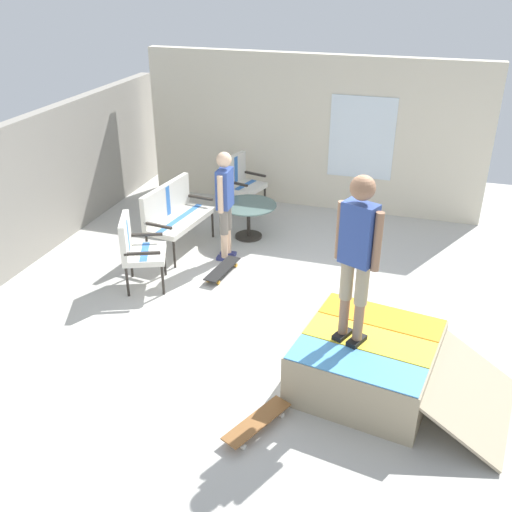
{
  "coord_description": "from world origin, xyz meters",
  "views": [
    {
      "loc": [
        -6.06,
        -1.57,
        4.04
      ],
      "look_at": [
        0.17,
        0.38,
        0.7
      ],
      "focal_mm": 40.62,
      "sensor_mm": 36.0,
      "label": 1
    }
  ],
  "objects_px": {
    "skate_ramp": "(370,362)",
    "patio_chair_near_house": "(240,179)",
    "patio_bench": "(174,211)",
    "skateboard_spare": "(257,422)",
    "skateboard_by_bench": "(222,269)",
    "person_watching": "(225,199)",
    "person_skater": "(357,249)",
    "patio_chair_by_wall": "(136,246)",
    "patio_table": "(248,214)"
  },
  "relations": [
    {
      "from": "skate_ramp",
      "to": "skateboard_spare",
      "type": "relative_size",
      "value": 2.85
    },
    {
      "from": "patio_chair_near_house",
      "to": "skateboard_by_bench",
      "type": "distance_m",
      "value": 2.43
    },
    {
      "from": "skate_ramp",
      "to": "skateboard_by_bench",
      "type": "xyz_separation_m",
      "value": [
        1.82,
        2.32,
        -0.21
      ]
    },
    {
      "from": "patio_chair_by_wall",
      "to": "person_skater",
      "type": "xyz_separation_m",
      "value": [
        -1.25,
        -3.09,
        1.01
      ]
    },
    {
      "from": "person_skater",
      "to": "skateboard_spare",
      "type": "xyz_separation_m",
      "value": [
        -0.9,
        0.71,
        -1.54
      ]
    },
    {
      "from": "patio_bench",
      "to": "patio_table",
      "type": "distance_m",
      "value": 1.22
    },
    {
      "from": "patio_chair_by_wall",
      "to": "patio_table",
      "type": "xyz_separation_m",
      "value": [
        1.96,
        -0.96,
        -0.21
      ]
    },
    {
      "from": "skate_ramp",
      "to": "skateboard_by_bench",
      "type": "relative_size",
      "value": 2.83
    },
    {
      "from": "patio_chair_by_wall",
      "to": "skateboard_by_bench",
      "type": "bearing_deg",
      "value": -56.92
    },
    {
      "from": "patio_chair_near_house",
      "to": "skateboard_by_bench",
      "type": "bearing_deg",
      "value": -167.51
    },
    {
      "from": "skateboard_spare",
      "to": "patio_chair_by_wall",
      "type": "bearing_deg",
      "value": 47.93
    },
    {
      "from": "person_watching",
      "to": "skateboard_spare",
      "type": "relative_size",
      "value": 2.04
    },
    {
      "from": "patio_chair_by_wall",
      "to": "skateboard_spare",
      "type": "height_order",
      "value": "patio_chair_by_wall"
    },
    {
      "from": "skate_ramp",
      "to": "person_watching",
      "type": "height_order",
      "value": "person_watching"
    },
    {
      "from": "patio_chair_near_house",
      "to": "person_skater",
      "type": "bearing_deg",
      "value": -148.21
    },
    {
      "from": "patio_bench",
      "to": "person_skater",
      "type": "bearing_deg",
      "value": -128.94
    },
    {
      "from": "skate_ramp",
      "to": "patio_chair_near_house",
      "type": "xyz_separation_m",
      "value": [
        4.13,
        2.84,
        0.32
      ]
    },
    {
      "from": "patio_table",
      "to": "person_skater",
      "type": "distance_m",
      "value": 4.05
    },
    {
      "from": "patio_chair_by_wall",
      "to": "person_watching",
      "type": "relative_size",
      "value": 0.62
    },
    {
      "from": "skate_ramp",
      "to": "patio_chair_near_house",
      "type": "relative_size",
      "value": 2.27
    },
    {
      "from": "skateboard_by_bench",
      "to": "patio_table",
      "type": "bearing_deg",
      "value": 1.42
    },
    {
      "from": "patio_chair_near_house",
      "to": "skateboard_by_bench",
      "type": "relative_size",
      "value": 1.25
    },
    {
      "from": "person_watching",
      "to": "skate_ramp",
      "type": "bearing_deg",
      "value": -133.62
    },
    {
      "from": "person_skater",
      "to": "skateboard_by_bench",
      "type": "distance_m",
      "value": 3.22
    },
    {
      "from": "skateboard_by_bench",
      "to": "person_skater",
      "type": "bearing_deg",
      "value": -132.14
    },
    {
      "from": "patio_chair_near_house",
      "to": "patio_chair_by_wall",
      "type": "xyz_separation_m",
      "value": [
        -2.96,
        0.48,
        0.0
      ]
    },
    {
      "from": "patio_bench",
      "to": "patio_table",
      "type": "bearing_deg",
      "value": -54.3
    },
    {
      "from": "skateboard_by_bench",
      "to": "skate_ramp",
      "type": "bearing_deg",
      "value": -128.05
    },
    {
      "from": "patio_bench",
      "to": "skateboard_spare",
      "type": "relative_size",
      "value": 1.61
    },
    {
      "from": "patio_chair_by_wall",
      "to": "skateboard_spare",
      "type": "distance_m",
      "value": 3.25
    },
    {
      "from": "skate_ramp",
      "to": "patio_chair_near_house",
      "type": "height_order",
      "value": "patio_chair_near_house"
    },
    {
      "from": "person_skater",
      "to": "skateboard_by_bench",
      "type": "bearing_deg",
      "value": 47.86
    },
    {
      "from": "person_skater",
      "to": "person_watching",
      "type": "bearing_deg",
      "value": 42.66
    },
    {
      "from": "skate_ramp",
      "to": "skateboard_by_bench",
      "type": "height_order",
      "value": "skate_ramp"
    },
    {
      "from": "patio_chair_by_wall",
      "to": "skateboard_spare",
      "type": "xyz_separation_m",
      "value": [
        -2.15,
        -2.38,
        -0.53
      ]
    },
    {
      "from": "patio_chair_near_house",
      "to": "patio_table",
      "type": "relative_size",
      "value": 1.13
    },
    {
      "from": "patio_chair_by_wall",
      "to": "skateboard_spare",
      "type": "relative_size",
      "value": 1.26
    },
    {
      "from": "patio_chair_by_wall",
      "to": "person_skater",
      "type": "height_order",
      "value": "person_skater"
    },
    {
      "from": "skate_ramp",
      "to": "patio_chair_near_house",
      "type": "bearing_deg",
      "value": 34.46
    },
    {
      "from": "skate_ramp",
      "to": "patio_table",
      "type": "xyz_separation_m",
      "value": [
        3.14,
        2.36,
        0.11
      ]
    },
    {
      "from": "person_skater",
      "to": "skateboard_spare",
      "type": "bearing_deg",
      "value": 141.73
    },
    {
      "from": "skateboard_spare",
      "to": "patio_table",
      "type": "bearing_deg",
      "value": 19.1
    },
    {
      "from": "person_skater",
      "to": "patio_chair_by_wall",
      "type": "bearing_deg",
      "value": 67.92
    },
    {
      "from": "patio_chair_by_wall",
      "to": "patio_bench",
      "type": "bearing_deg",
      "value": 0.9
    },
    {
      "from": "patio_chair_near_house",
      "to": "person_watching",
      "type": "height_order",
      "value": "person_watching"
    },
    {
      "from": "patio_bench",
      "to": "person_watching",
      "type": "xyz_separation_m",
      "value": [
        -0.1,
        -0.88,
        0.35
      ]
    },
    {
      "from": "patio_table",
      "to": "patio_bench",
      "type": "bearing_deg",
      "value": 125.7
    },
    {
      "from": "patio_bench",
      "to": "person_watching",
      "type": "bearing_deg",
      "value": -96.3
    },
    {
      "from": "skateboard_spare",
      "to": "person_watching",
      "type": "bearing_deg",
      "value": 24.63
    },
    {
      "from": "person_skater",
      "to": "patio_bench",
      "type": "bearing_deg",
      "value": 51.06
    }
  ]
}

